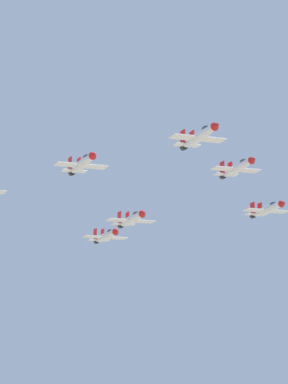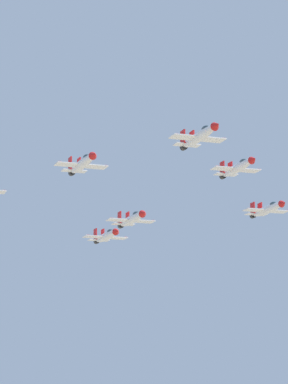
{
  "view_description": "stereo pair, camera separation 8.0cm",
  "coord_description": "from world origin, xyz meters",
  "px_view_note": "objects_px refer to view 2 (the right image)",
  "views": [
    {
      "loc": [
        108.45,
        -127.52,
        81.37
      ],
      "look_at": [
        -42.34,
        -21.23,
        120.0
      ],
      "focal_mm": 83.81,
      "sensor_mm": 36.0,
      "label": 1
    },
    {
      "loc": [
        108.5,
        -127.45,
        81.37
      ],
      "look_at": [
        -42.34,
        -21.23,
        120.0
      ],
      "focal_mm": 83.81,
      "sensor_mm": 36.0,
      "label": 2
    }
  ],
  "objects_px": {
    "jet_left_wingman": "(237,168)",
    "jet_left_outer": "(267,209)",
    "jet_right_wingman": "(82,164)",
    "jet_slot_rear": "(132,219)",
    "jet_trailing": "(106,236)",
    "jet_lead": "(199,136)"
  },
  "relations": [
    {
      "from": "jet_lead",
      "to": "jet_right_wingman",
      "type": "bearing_deg",
      "value": -139.57
    },
    {
      "from": "jet_left_outer",
      "to": "jet_left_wingman",
      "type": "bearing_deg",
      "value": -39.23
    },
    {
      "from": "jet_right_wingman",
      "to": "jet_slot_rear",
      "type": "xyz_separation_m",
      "value": [
        -14.05,
        21.24,
        -6.71
      ]
    },
    {
      "from": "jet_lead",
      "to": "jet_left_wingman",
      "type": "bearing_deg",
      "value": 139.7
    },
    {
      "from": "jet_left_outer",
      "to": "jet_trailing",
      "type": "xyz_separation_m",
      "value": [
        -27.82,
        -26.29,
        -5.05
      ]
    },
    {
      "from": "jet_right_wingman",
      "to": "jet_left_wingman",
      "type": "bearing_deg",
      "value": 89.13
    },
    {
      "from": "jet_slot_rear",
      "to": "jet_trailing",
      "type": "height_order",
      "value": "jet_slot_rear"
    },
    {
      "from": "jet_left_wingman",
      "to": "jet_trailing",
      "type": "bearing_deg",
      "value": -155.9
    },
    {
      "from": "jet_trailing",
      "to": "jet_lead",
      "type": "bearing_deg",
      "value": -0.85
    },
    {
      "from": "jet_left_outer",
      "to": "jet_slot_rear",
      "type": "xyz_separation_m",
      "value": [
        -9.18,
        -31.69,
        -4.23
      ]
    },
    {
      "from": "jet_right_wingman",
      "to": "jet_trailing",
      "type": "xyz_separation_m",
      "value": [
        -32.69,
        26.64,
        -7.52
      ]
    },
    {
      "from": "jet_left_wingman",
      "to": "jet_left_outer",
      "type": "relative_size",
      "value": 0.96
    },
    {
      "from": "jet_left_outer",
      "to": "jet_right_wingman",
      "type": "bearing_deg",
      "value": -67.46
    },
    {
      "from": "jet_left_wingman",
      "to": "jet_right_wingman",
      "type": "xyz_separation_m",
      "value": [
        -9.18,
        -31.69,
        -1.74
      ]
    },
    {
      "from": "jet_slot_rear",
      "to": "jet_trailing",
      "type": "distance_m",
      "value": 19.43
    },
    {
      "from": "jet_lead",
      "to": "jet_left_wingman",
      "type": "distance_m",
      "value": 25.47
    },
    {
      "from": "jet_left_wingman",
      "to": "jet_trailing",
      "type": "height_order",
      "value": "jet_left_wingman"
    },
    {
      "from": "jet_right_wingman",
      "to": "jet_trailing",
      "type": "bearing_deg",
      "value": 156.1
    },
    {
      "from": "jet_right_wingman",
      "to": "jet_left_outer",
      "type": "bearing_deg",
      "value": 110.54
    },
    {
      "from": "jet_lead",
      "to": "jet_left_outer",
      "type": "height_order",
      "value": "jet_lead"
    },
    {
      "from": "jet_left_wingman",
      "to": "jet_slot_rear",
      "type": "height_order",
      "value": "jet_left_wingman"
    },
    {
      "from": "jet_slot_rear",
      "to": "jet_trailing",
      "type": "xyz_separation_m",
      "value": [
        -18.64,
        5.4,
        -0.82
      ]
    }
  ]
}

